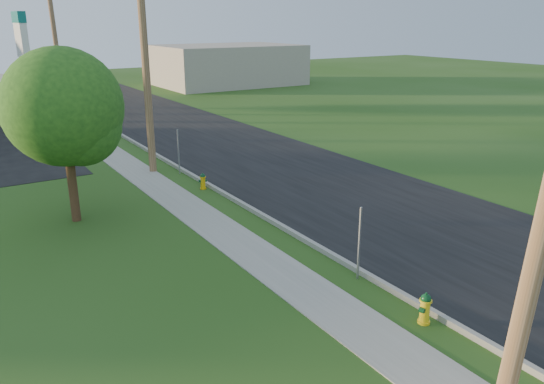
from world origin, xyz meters
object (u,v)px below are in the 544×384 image
object	(u,v)px
utility_pole_mid	(145,58)
price_pylon	(22,44)
utility_pole_far	(56,45)
tree_verge	(67,112)
hydrant_mid	(203,181)
hydrant_near	(425,308)
hydrant_far	(98,124)

from	to	relation	value
utility_pole_mid	price_pylon	distance (m)	6.76
price_pylon	utility_pole_far	bearing A→B (deg)	72.67
tree_verge	hydrant_mid	size ratio (longest dim) A/B	8.53
hydrant_mid	hydrant_near	bearing A→B (deg)	-90.43
price_pylon	hydrant_far	size ratio (longest dim) A/B	9.61
utility_pole_far	hydrant_mid	bearing A→B (deg)	-87.94
price_pylon	hydrant_far	world-z (taller)	price_pylon
hydrant_far	utility_pole_far	bearing A→B (deg)	94.58
tree_verge	hydrant_near	bearing A→B (deg)	-65.19
utility_pole_far	hydrant_mid	world-z (taller)	utility_pole_far
price_pylon	tree_verge	size ratio (longest dim) A/B	1.19
utility_pole_far	utility_pole_mid	bearing A→B (deg)	-90.00
utility_pole_mid	hydrant_far	distance (m)	12.02
utility_pole_far	tree_verge	xyz separation A→B (m)	(-4.27, -22.51, -1.11)
hydrant_mid	tree_verge	bearing A→B (deg)	-169.32
hydrant_mid	utility_pole_mid	bearing A→B (deg)	102.29
utility_pole_mid	hydrant_mid	distance (m)	5.89
tree_verge	hydrant_near	size ratio (longest dim) A/B	7.57
price_pylon	tree_verge	distance (m)	10.16
utility_pole_far	price_pylon	size ratio (longest dim) A/B	1.39
price_pylon	hydrant_mid	xyz separation A→B (m)	(4.67, -9.06, -5.10)
utility_pole_far	price_pylon	bearing A→B (deg)	-107.33
utility_pole_mid	utility_pole_far	world-z (taller)	utility_pole_mid
utility_pole_mid	tree_verge	xyz separation A→B (m)	(-4.27, -4.51, -1.26)
utility_pole_mid	price_pylon	size ratio (longest dim) A/B	1.43
tree_verge	utility_pole_mid	bearing A→B (deg)	46.58
hydrant_far	hydrant_near	bearing A→B (deg)	-89.71
utility_pole_far	price_pylon	distance (m)	13.11
hydrant_near	hydrant_mid	distance (m)	11.67
utility_pole_far	hydrant_mid	xyz separation A→B (m)	(0.77, -21.56, -4.47)
tree_verge	hydrant_mid	world-z (taller)	tree_verge
utility_pole_mid	tree_verge	world-z (taller)	utility_pole_mid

